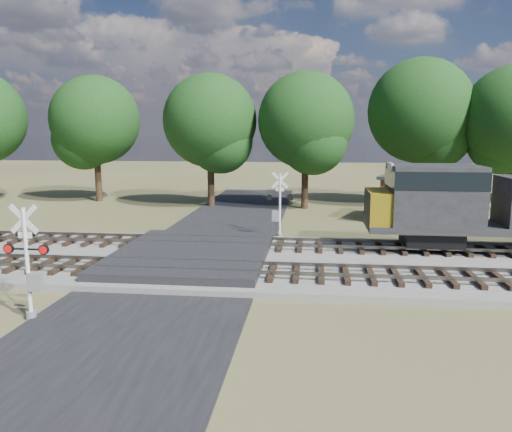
# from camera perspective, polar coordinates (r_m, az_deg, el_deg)

# --- Properties ---
(ground) EXTENTS (160.00, 160.00, 0.00)m
(ground) POSITION_cam_1_polar(r_m,az_deg,el_deg) (23.39, -7.57, -5.60)
(ground) COLOR #494B28
(ground) RESTS_ON ground
(ballast_bed) EXTENTS (140.00, 10.00, 0.30)m
(ballast_bed) POSITION_cam_1_polar(r_m,az_deg,el_deg) (23.56, 17.18, -5.46)
(ballast_bed) COLOR gray
(ballast_bed) RESTS_ON ground
(road) EXTENTS (7.00, 60.00, 0.08)m
(road) POSITION_cam_1_polar(r_m,az_deg,el_deg) (23.37, -7.57, -5.51)
(road) COLOR black
(road) RESTS_ON ground
(crossing_panel) EXTENTS (7.00, 9.00, 0.62)m
(crossing_panel) POSITION_cam_1_polar(r_m,az_deg,el_deg) (23.77, -7.29, -4.56)
(crossing_panel) COLOR #262628
(crossing_panel) RESTS_ON ground
(track_near) EXTENTS (140.00, 2.60, 0.33)m
(track_near) POSITION_cam_1_polar(r_m,az_deg,el_deg) (20.82, -0.53, -6.25)
(track_near) COLOR black
(track_near) RESTS_ON ballast_bed
(track_far) EXTENTS (140.00, 2.60, 0.33)m
(track_far) POSITION_cam_1_polar(r_m,az_deg,el_deg) (25.63, 0.85, -3.22)
(track_far) COLOR black
(track_far) RESTS_ON ballast_bed
(crossing_signal_near) EXTENTS (1.55, 0.34, 3.84)m
(crossing_signal_near) POSITION_cam_1_polar(r_m,az_deg,el_deg) (17.83, -24.39, -5.91)
(crossing_signal_near) COLOR silver
(crossing_signal_near) RESTS_ON ground
(crossing_signal_far) EXTENTS (1.56, 0.34, 3.87)m
(crossing_signal_far) POSITION_cam_1_polar(r_m,az_deg,el_deg) (28.66, 2.58, 0.58)
(crossing_signal_far) COLOR silver
(crossing_signal_far) RESTS_ON ground
(equipment_shed) EXTENTS (6.00, 6.00, 3.21)m
(equipment_shed) POSITION_cam_1_polar(r_m,az_deg,el_deg) (35.72, 18.01, 1.93)
(equipment_shed) COLOR #4E2C21
(equipment_shed) RESTS_ON ground
(treeline) EXTENTS (80.93, 12.26, 11.94)m
(treeline) POSITION_cam_1_polar(r_m,az_deg,el_deg) (41.94, 10.36, 10.82)
(treeline) COLOR black
(treeline) RESTS_ON ground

